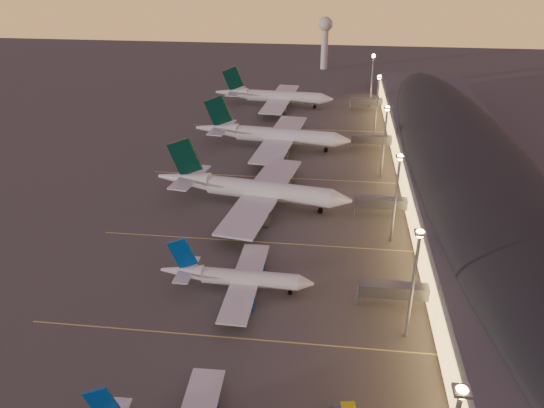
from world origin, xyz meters
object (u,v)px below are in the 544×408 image
Objects in this scene: radar_tower at (325,34)px; airliner_narrow_north at (237,278)px; airliner_wide_near at (252,189)px; airliner_wide_far at (274,96)px; baggage_tug_b at (345,407)px; airliner_wide_mid at (272,135)px.

airliner_narrow_north is at bearing -92.88° from radar_tower.
airliner_wide_far is (-6.21, 111.58, -0.29)m from airliner_wide_near.
radar_tower is (22.16, 90.46, 16.92)m from airliner_wide_far.
baggage_tug_b is (29.14, -79.38, -4.70)m from airliner_wide_near.
airliner_wide_far is at bearing 94.90° from airliner_narrow_north.
airliner_wide_near is at bearing 95.71° from airliner_narrow_north.
airliner_wide_near is 51.91m from airliner_wide_mid.
radar_tower is at bearing 94.36° from airliner_wide_near.
baggage_tug_b is (25.67, -33.56, -2.89)m from airliner_narrow_north.
radar_tower is 282.54m from baggage_tug_b.
airliner_narrow_north is 8.86× the size of baggage_tug_b.
airliner_wide_near is at bearing 101.49° from baggage_tug_b.
airliner_wide_far is at bearing 102.05° from airliner_wide_near.
airliner_wide_mid is 1.06× the size of airliner_wide_far.
airliner_wide_mid is at bearing 93.41° from airliner_narrow_north.
baggage_tug_b is (35.35, -190.96, -4.41)m from airliner_wide_far.
airliner_narrow_north is 0.58× the size of airliner_wide_near.
airliner_narrow_north reaches higher than baggage_tug_b.
airliner_narrow_north is 97.81m from airliner_wide_mid.
radar_tower is 7.77× the size of baggage_tug_b.
airliner_wide_near reaches higher than airliner_narrow_north.
airliner_wide_mid is (0.01, 51.91, 0.00)m from airliner_wide_near.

